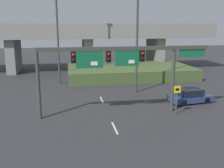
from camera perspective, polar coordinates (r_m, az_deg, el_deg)
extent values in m
cube|color=silver|center=(19.81, 0.59, -9.54)|extent=(0.14, 2.40, 0.01)
cube|color=silver|center=(26.85, -2.24, -3.47)|extent=(0.14, 2.40, 0.01)
cube|color=silver|center=(34.11, -3.87, 0.05)|extent=(0.14, 2.40, 0.01)
cube|color=silver|center=(41.47, -4.92, 2.34)|extent=(0.14, 2.40, 0.01)
cylinder|color=#383D33|center=(21.65, -15.74, -0.04)|extent=(0.28, 0.28, 5.79)
cylinder|color=#383D33|center=(23.28, 13.12, 0.99)|extent=(0.28, 0.28, 5.79)
cube|color=#383D33|center=(21.61, 3.07, 7.74)|extent=(14.24, 0.32, 0.32)
cube|color=black|center=(21.17, -8.42, 5.79)|extent=(0.40, 0.28, 0.95)
sphere|color=red|center=(20.97, -8.43, 6.31)|extent=(0.22, 0.22, 0.22)
sphere|color=black|center=(21.02, -8.39, 5.15)|extent=(0.22, 0.22, 0.22)
cube|color=black|center=(21.41, -0.79, 6.00)|extent=(0.40, 0.28, 0.95)
sphere|color=red|center=(21.22, -0.72, 6.52)|extent=(0.22, 0.22, 0.22)
sphere|color=black|center=(21.27, -0.72, 5.38)|extent=(0.22, 0.22, 0.22)
cube|color=black|center=(22.02, 6.55, 6.11)|extent=(0.40, 0.28, 0.95)
sphere|color=red|center=(21.83, 6.69, 6.61)|extent=(0.22, 0.22, 0.22)
sphere|color=black|center=(21.88, 6.66, 5.50)|extent=(0.22, 0.22, 0.22)
cube|color=#115B38|center=(21.16, -4.93, 5.29)|extent=(2.16, 0.08, 1.38)
cube|color=white|center=(21.19, -3.88, 4.47)|extent=(0.54, 0.03, 0.30)
cube|color=#115B38|center=(21.62, 3.35, 5.62)|extent=(2.00, 0.08, 1.27)
cube|color=white|center=(21.69, 4.27, 4.86)|extent=(0.50, 0.03, 0.28)
cube|color=#115B38|center=(23.56, 17.09, 6.45)|extent=(2.32, 0.07, 0.64)
cylinder|color=#4C4C4C|center=(22.88, 13.87, -3.41)|extent=(0.08, 0.08, 2.57)
cube|color=yellow|center=(22.60, 14.04, -1.16)|extent=(0.60, 0.03, 0.60)
cube|color=black|center=(22.58, 14.06, -1.17)|extent=(0.33, 0.01, 0.21)
cylinder|color=#383D33|center=(29.02, 5.56, 13.93)|extent=(0.24, 0.24, 16.23)
cylinder|color=#383D33|center=(34.04, -11.93, 14.28)|extent=(0.24, 0.24, 17.09)
cube|color=gray|center=(44.27, -5.45, 10.88)|extent=(41.78, 7.85, 1.44)
cube|color=gray|center=(40.53, -5.09, 12.36)|extent=(41.78, 0.40, 0.90)
cube|color=gray|center=(45.22, -20.57, 5.86)|extent=(1.40, 6.28, 5.33)
cube|color=gray|center=(44.51, -5.36, 6.52)|extent=(1.40, 6.28, 5.33)
cube|color=gray|center=(46.89, 9.32, 6.73)|extent=(1.40, 6.28, 5.33)
cube|color=#42562D|center=(38.56, 3.82, 2.72)|extent=(17.82, 9.96, 1.55)
cube|color=navy|center=(27.00, 16.75, -2.96)|extent=(4.44, 2.44, 0.56)
cube|color=black|center=(26.74, 16.54, -1.73)|extent=(2.41, 1.95, 0.67)
cylinder|color=black|center=(28.40, 17.99, -2.53)|extent=(0.67, 0.31, 0.64)
cylinder|color=black|center=(27.17, 19.97, -3.36)|extent=(0.67, 0.31, 0.64)
cylinder|color=black|center=(26.97, 13.48, -3.05)|extent=(0.67, 0.31, 0.64)
cylinder|color=black|center=(25.68, 15.35, -3.96)|extent=(0.67, 0.31, 0.64)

